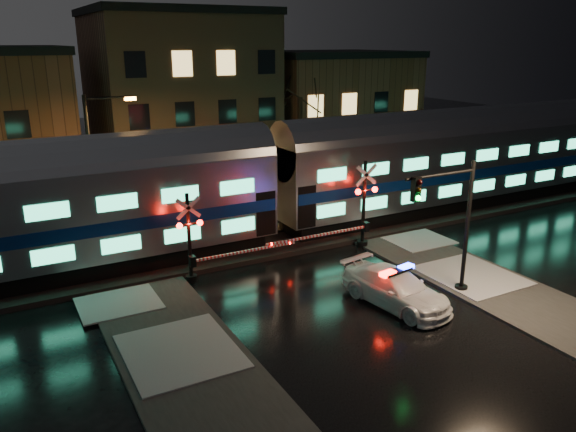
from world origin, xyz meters
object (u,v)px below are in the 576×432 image
at_px(crossing_signal_right, 359,214).
at_px(streetlight, 96,160).
at_px(police_car, 396,288).
at_px(crossing_signal_left, 199,246).
at_px(traffic_light, 452,228).

distance_m(crossing_signal_right, streetlight, 12.97).
bearing_deg(police_car, crossing_signal_left, 126.47).
bearing_deg(crossing_signal_left, police_car, -44.36).
bearing_deg(streetlight, crossing_signal_right, -31.70).
bearing_deg(crossing_signal_right, crossing_signal_left, -179.93).
distance_m(crossing_signal_left, streetlight, 7.69).
relative_size(police_car, streetlight, 0.67).
relative_size(crossing_signal_right, traffic_light, 1.13).
relative_size(police_car, crossing_signal_left, 0.90).
height_order(crossing_signal_left, traffic_light, traffic_light).
xyz_separation_m(crossing_signal_right, crossing_signal_left, (-8.15, -0.01, -0.20)).
height_order(crossing_signal_left, streetlight, streetlight).
height_order(police_car, crossing_signal_right, crossing_signal_right).
relative_size(crossing_signal_right, crossing_signal_left, 1.12).
distance_m(police_car, crossing_signal_left, 8.28).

